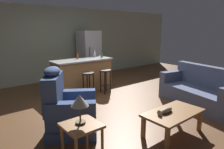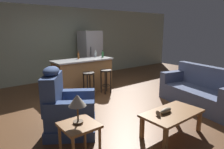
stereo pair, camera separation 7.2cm
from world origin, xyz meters
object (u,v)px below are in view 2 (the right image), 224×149
object	(u,v)px
kitchen_island	(83,75)
refrigerator	(90,55)
end_table	(79,131)
bottle_wine_dark	(78,56)
bar_stool_left	(89,80)
fish_figurine	(164,111)
couch	(201,92)
bottle_tall_green	(103,54)
recliner_near_lamp	(66,109)
coffee_table	(172,115)
bottle_short_amber	(95,54)
table_lamp	(77,102)
bar_stool_right	(106,77)

from	to	relation	value
kitchen_island	refrigerator	size ratio (longest dim) A/B	1.02
end_table	bottle_wine_dark	distance (m)	3.59
kitchen_island	bar_stool_left	distance (m)	0.66
bottle_wine_dark	fish_figurine	bearing A→B (deg)	-94.53
couch	end_table	bearing A→B (deg)	12.23
bar_stool_left	refrigerator	bearing A→B (deg)	56.33
end_table	bottle_tall_green	distance (m)	3.87
bar_stool_left	fish_figurine	bearing A→B (deg)	-92.27
fish_figurine	bottle_wine_dark	bearing A→B (deg)	85.47
recliner_near_lamp	end_table	bearing A→B (deg)	-71.18
coffee_table	bottle_short_amber	size ratio (longest dim) A/B	5.23
kitchen_island	bottle_wine_dark	distance (m)	0.59
table_lamp	bottle_tall_green	world-z (taller)	bottle_tall_green
couch	end_table	distance (m)	3.34
kitchen_island	bar_stool_left	world-z (taller)	kitchen_island
recliner_near_lamp	bottle_tall_green	bearing A→B (deg)	75.49
couch	recliner_near_lamp	bearing A→B (deg)	-3.55
bar_stool_right	fish_figurine	bearing A→B (deg)	-104.86
bar_stool_right	bottle_wine_dark	distance (m)	1.09
coffee_table	bar_stool_left	distance (m)	2.62
bottle_tall_green	bar_stool_left	bearing A→B (deg)	-145.48
recliner_near_lamp	table_lamp	distance (m)	0.98
fish_figurine	kitchen_island	bearing A→B (deg)	84.64
couch	bottle_tall_green	world-z (taller)	bottle_tall_green
fish_figurine	bar_stool_right	size ratio (longest dim) A/B	0.50
bottle_short_amber	bottle_wine_dark	world-z (taller)	bottle_wine_dark
coffee_table	kitchen_island	xyz separation A→B (m)	(0.14, 3.25, 0.11)
fish_figurine	couch	bearing A→B (deg)	10.24
couch	recliner_near_lamp	world-z (taller)	recliner_near_lamp
recliner_near_lamp	bar_stool_right	distance (m)	2.36
fish_figurine	couch	distance (m)	1.92
table_lamp	bar_stool_left	distance (m)	2.75
bottle_tall_green	kitchen_island	bearing A→B (deg)	-179.04
table_lamp	bar_stool_right	xyz separation A→B (m)	(2.13, 2.23, -0.40)
fish_figurine	bottle_tall_green	xyz separation A→B (m)	(1.04, 3.22, 0.57)
bar_stool_right	bottle_short_amber	world-z (taller)	bottle_short_amber
couch	refrigerator	bearing A→B (deg)	-70.40
end_table	kitchen_island	world-z (taller)	kitchen_island
bottle_tall_green	bottle_wine_dark	size ratio (longest dim) A/B	0.96
recliner_near_lamp	table_lamp	world-z (taller)	recliner_near_lamp
bar_stool_left	recliner_near_lamp	bearing A→B (deg)	-133.73
table_lamp	refrigerator	size ratio (longest dim) A/B	0.23
bottle_wine_dark	bar_stool_right	bearing A→B (deg)	-63.55
kitchen_island	bottle_short_amber	xyz separation A→B (m)	(0.63, 0.26, 0.55)
kitchen_island	bottle_wine_dark	size ratio (longest dim) A/B	7.81
bar_stool_left	refrigerator	world-z (taller)	refrigerator
bottle_wine_dark	end_table	bearing A→B (deg)	-119.14
couch	fish_figurine	bearing A→B (deg)	21.99
fish_figurine	bar_stool_right	world-z (taller)	bar_stool_right
refrigerator	bottle_tall_green	xyz separation A→B (m)	(-0.29, -1.19, 0.15)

